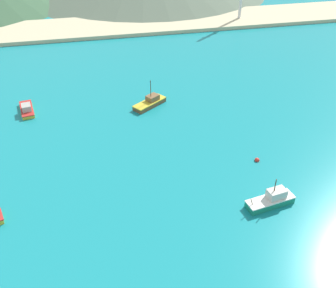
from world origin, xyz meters
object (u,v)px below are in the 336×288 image
at_px(fishing_boat_0, 272,200).
at_px(buoy_1, 257,160).
at_px(fishing_boat_7, 150,102).
at_px(fishing_boat_1, 27,109).

relative_size(fishing_boat_0, buoy_1, 9.19).
relative_size(fishing_boat_7, buoy_1, 9.28).
height_order(fishing_boat_1, buoy_1, fishing_boat_1).
distance_m(fishing_boat_1, buoy_1, 53.32).
height_order(fishing_boat_0, fishing_boat_7, fishing_boat_7).
distance_m(fishing_boat_1, fishing_boat_7, 28.66).
relative_size(fishing_boat_1, fishing_boat_7, 0.93).
height_order(fishing_boat_7, buoy_1, fishing_boat_7).
bearing_deg(fishing_boat_7, buoy_1, -57.71).
distance_m(fishing_boat_0, fishing_boat_7, 40.11).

